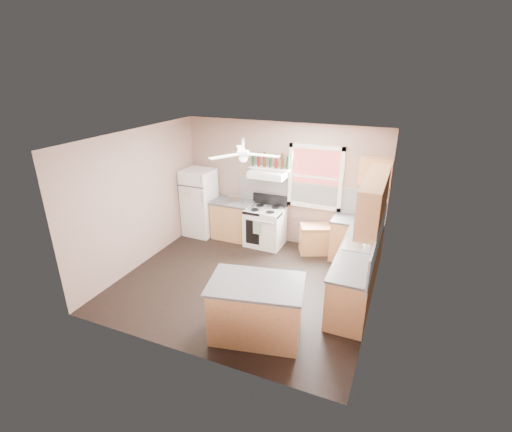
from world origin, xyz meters
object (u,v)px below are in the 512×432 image
at_px(island, 256,310).
at_px(stove, 265,227).
at_px(refrigerator, 200,203).
at_px(toaster, 235,199).
at_px(cart, 315,239).

bearing_deg(island, stove, 97.20).
bearing_deg(refrigerator, island, -45.55).
xyz_separation_m(refrigerator, stove, (1.64, 0.04, -0.36)).
height_order(toaster, stove, toaster).
bearing_deg(island, refrigerator, 121.06).
relative_size(toaster, island, 0.22).
xyz_separation_m(stove, island, (0.99, -2.87, 0.00)).
relative_size(stove, island, 0.67).
bearing_deg(stove, toaster, -176.50).
height_order(cart, island, island).
height_order(stove, cart, stove).
bearing_deg(stove, refrigerator, -176.96).
xyz_separation_m(refrigerator, toaster, (0.93, 0.01, 0.20)).
height_order(refrigerator, toaster, refrigerator).
bearing_deg(stove, island, -69.12).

